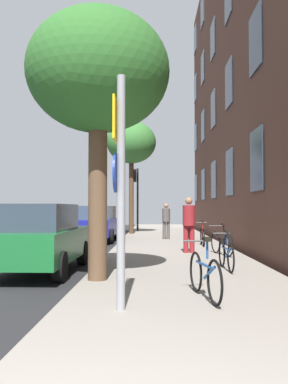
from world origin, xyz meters
TOP-DOWN VIEW (x-y plane):
  - ground_plane at (-2.40, 15.00)m, footprint 41.80×41.80m
  - road_asphalt at (-4.50, 15.00)m, footprint 7.00×38.00m
  - sidewalk at (1.10, 15.00)m, footprint 4.20×38.00m
  - building_facade at (3.69, 14.50)m, footprint 0.56×27.00m
  - sign_post at (-0.05, 4.28)m, footprint 0.16×0.60m
  - traffic_light at (-0.63, 23.96)m, footprint 0.43×0.24m
  - tree_near at (-0.68, 6.64)m, footprint 2.88×2.88m
  - tree_far at (-0.78, 21.19)m, footprint 2.75×2.75m
  - bicycle_0 at (1.23, 4.99)m, footprint 0.45×1.67m
  - bicycle_1 at (2.10, 7.99)m, footprint 0.42×1.59m
  - bicycle_2 at (2.51, 10.99)m, footprint 0.54×1.61m
  - bicycle_3 at (2.29, 13.99)m, footprint 0.42×1.70m
  - bicycle_4 at (2.07, 16.99)m, footprint 0.42×1.72m
  - pedestrian_0 at (1.56, 11.55)m, footprint 0.53×0.53m
  - pedestrian_1 at (1.03, 17.22)m, footprint 0.42×0.42m
  - car_0 at (-2.28, 8.20)m, footprint 1.80×4.20m
  - car_1 at (-2.14, 17.20)m, footprint 1.91×4.38m

SIDE VIEW (x-z plane):
  - ground_plane at x=-2.40m, z-range 0.00..0.00m
  - road_asphalt at x=-4.50m, z-range 0.00..0.01m
  - sidewalk at x=1.10m, z-range 0.00..0.12m
  - bicycle_1 at x=2.10m, z-range 0.02..0.93m
  - bicycle_3 at x=2.29m, z-range 0.01..0.98m
  - bicycle_2 at x=2.51m, z-range 0.01..0.98m
  - bicycle_4 at x=2.07m, z-range 0.01..0.98m
  - bicycle_0 at x=1.23m, z-range 0.01..0.98m
  - car_0 at x=-2.28m, z-range 0.03..1.65m
  - car_1 at x=-2.14m, z-range 0.03..1.65m
  - pedestrian_1 at x=1.03m, z-range 0.24..1.87m
  - pedestrian_0 at x=1.56m, z-range 0.25..2.01m
  - sign_post at x=-0.05m, z-range 0.32..3.63m
  - traffic_light at x=-0.63m, z-range 0.83..4.72m
  - tree_near at x=-0.68m, z-range 1.53..6.92m
  - tree_far at x=-0.78m, z-range 2.03..8.28m
  - building_facade at x=3.69m, z-range 0.01..15.03m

